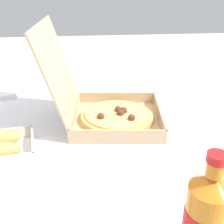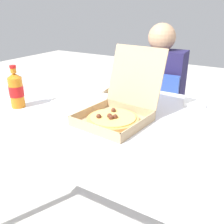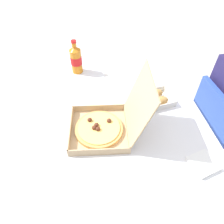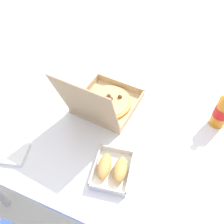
{
  "view_description": "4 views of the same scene",
  "coord_description": "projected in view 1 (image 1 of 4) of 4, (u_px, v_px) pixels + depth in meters",
  "views": [
    {
      "loc": [
        -0.83,
        0.02,
        1.22
      ],
      "look_at": [
        -0.02,
        -0.06,
        0.82
      ],
      "focal_mm": 48.39,
      "sensor_mm": 36.0,
      "label": 1
    },
    {
      "loc": [
        0.6,
        -0.99,
        1.25
      ],
      "look_at": [
        0.0,
        -0.01,
        0.77
      ],
      "focal_mm": 40.48,
      "sensor_mm": 36.0,
      "label": 2
    },
    {
      "loc": [
        0.72,
        -0.11,
        1.58
      ],
      "look_at": [
        -0.01,
        -0.0,
        0.81
      ],
      "focal_mm": 33.27,
      "sensor_mm": 36.0,
      "label": 3
    },
    {
      "loc": [
        -0.29,
        0.68,
        1.67
      ],
      "look_at": [
        -0.01,
        0.01,
        0.81
      ],
      "focal_mm": 38.03,
      "sensor_mm": 36.0,
      "label": 4
    }
  ],
  "objects": [
    {
      "name": "napkin_pile",
      "position": [
        2.0,
        93.0,
        1.2
      ],
      "size": [
        0.14,
        0.14,
        0.02
      ],
      "primitive_type": "cube",
      "rotation": [
        0.0,
        0.0,
        0.27
      ],
      "color": "white",
      "rests_on": "dining_table"
    },
    {
      "name": "cola_bottle",
      "position": [
        206.0,
        220.0,
        0.5
      ],
      "size": [
        0.07,
        0.07,
        0.22
      ],
      "color": "orange",
      "rests_on": "dining_table"
    },
    {
      "name": "dining_table",
      "position": [
        94.0,
        150.0,
        0.99
      ],
      "size": [
        1.36,
        0.98,
        0.75
      ],
      "color": "white",
      "rests_on": "ground_plane"
    },
    {
      "name": "pizza_box_open",
      "position": [
        106.0,
        108.0,
        0.99
      ],
      "size": [
        0.32,
        0.4,
        0.32
      ],
      "color": "tan",
      "rests_on": "dining_table"
    }
  ]
}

